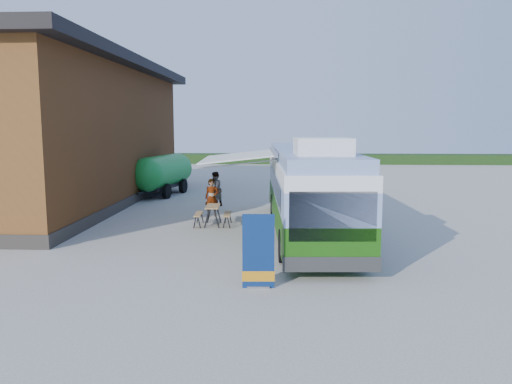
# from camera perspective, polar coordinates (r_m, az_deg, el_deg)

# --- Properties ---
(ground) EXTENTS (100.00, 100.00, 0.00)m
(ground) POSITION_cam_1_polar(r_m,az_deg,el_deg) (16.38, -1.48, -6.89)
(ground) COLOR #BCB7AD
(ground) RESTS_ON ground
(barn) EXTENTS (9.60, 21.20, 7.50)m
(barn) POSITION_cam_1_polar(r_m,az_deg,el_deg) (28.34, -21.67, 6.07)
(barn) COLOR brown
(barn) RESTS_ON ground
(hedge) EXTENTS (40.00, 3.00, 1.00)m
(hedge) POSITION_cam_1_polar(r_m,az_deg,el_deg) (54.35, 10.06, 3.75)
(hedge) COLOR #264419
(hedge) RESTS_ON ground
(bus) EXTENTS (3.22, 12.29, 3.74)m
(bus) POSITION_cam_1_polar(r_m,az_deg,el_deg) (18.88, 5.99, 0.54)
(bus) COLOR #1D6510
(bus) RESTS_ON ground
(awning) EXTENTS (3.05, 4.64, 0.54)m
(awning) POSITION_cam_1_polar(r_m,az_deg,el_deg) (19.19, -1.45, 3.48)
(awning) COLOR white
(awning) RESTS_ON ground
(banner) EXTENTS (0.83, 0.21, 1.91)m
(banner) POSITION_cam_1_polar(r_m,az_deg,el_deg) (12.71, 0.27, -7.55)
(banner) COLOR navy
(banner) RESTS_ON ground
(picnic_table) EXTENTS (1.51, 1.36, 0.83)m
(picnic_table) POSITION_cam_1_polar(r_m,az_deg,el_deg) (20.56, -4.95, -2.15)
(picnic_table) COLOR tan
(picnic_table) RESTS_ON ground
(person_a) EXTENTS (0.69, 0.52, 1.71)m
(person_a) POSITION_cam_1_polar(r_m,az_deg,el_deg) (22.61, -5.06, -0.66)
(person_a) COLOR #999999
(person_a) RESTS_ON ground
(person_b) EXTENTS (1.00, 1.08, 1.77)m
(person_b) POSITION_cam_1_polar(r_m,az_deg,el_deg) (25.36, -4.72, 0.33)
(person_b) COLOR #999999
(person_b) RESTS_ON ground
(slurry_tanker) EXTENTS (2.65, 6.32, 2.36)m
(slurry_tanker) POSITION_cam_1_polar(r_m,az_deg,el_deg) (29.79, -10.57, 2.24)
(slurry_tanker) COLOR #1A8F33
(slurry_tanker) RESTS_ON ground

